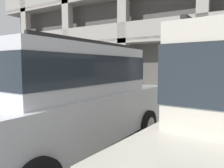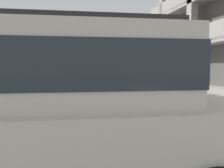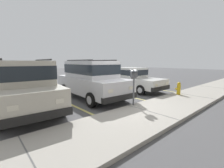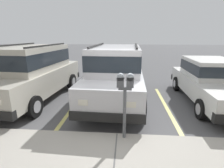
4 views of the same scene
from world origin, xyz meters
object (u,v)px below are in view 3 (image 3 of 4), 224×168
Objects in this scene: parking_meter_near at (134,79)px; fire_hydrant at (179,88)px; silver_suv at (91,78)px; dark_hatchback at (25,84)px; red_sedan at (132,78)px.

parking_meter_near is 2.12× the size of fire_hydrant.
silver_suv is 6.93× the size of fire_hydrant.
red_sedan is at bearing -173.69° from dark_hatchback.
dark_hatchback is 7.03× the size of fire_hydrant.
red_sedan is 6.50m from dark_hatchback.
red_sedan is 4.15m from parking_meter_near.
fire_hydrant is at bearing 99.18° from red_sedan.
fire_hydrant is at bearing 162.07° from dark_hatchback.
dark_hatchback reaches higher than red_sedan.
silver_suv is 3.11m from dark_hatchback.
dark_hatchback is 4.32m from parking_meter_near.
silver_suv is 0.99× the size of dark_hatchback.
silver_suv is 3.40m from red_sedan.
parking_meter_near is 3.60m from fire_hydrant.
parking_meter_near is at bearing 147.59° from dark_hatchback.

